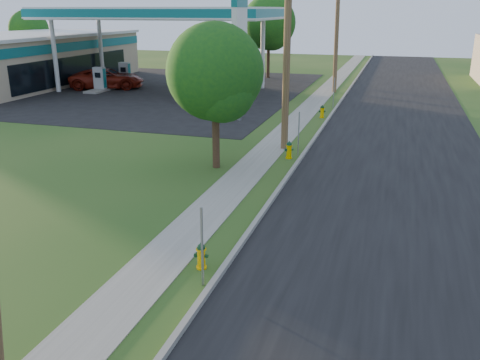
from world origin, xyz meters
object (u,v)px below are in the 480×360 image
at_px(fuel_pump_nw, 100,82).
at_px(fuel_pump_se, 223,80).
at_px(tree_lot, 270,25).
at_px(car_red, 107,78).
at_px(fuel_pump_sw, 125,76).
at_px(tree_back, 29,31).
at_px(tree_verge, 217,76).
at_px(hydrant_near, 201,256).
at_px(price_pylon, 240,25).
at_px(utility_pole_far, 337,29).
at_px(hydrant_far, 322,112).
at_px(hydrant_mid, 289,150).
at_px(car_silver, 208,84).
at_px(utility_pole_mid, 287,40).
at_px(fuel_pump_ne, 206,87).

bearing_deg(fuel_pump_nw, fuel_pump_se, 23.96).
distance_m(tree_lot, car_red, 15.84).
height_order(fuel_pump_sw, tree_back, tree_back).
relative_size(fuel_pump_se, tree_verge, 0.55).
bearing_deg(hydrant_near, fuel_pump_sw, 122.38).
bearing_deg(fuel_pump_sw, price_pylon, -39.40).
xyz_separation_m(tree_back, hydrant_near, (33.68, -36.37, -3.67)).
bearing_deg(tree_verge, utility_pole_far, 84.85).
height_order(fuel_pump_nw, car_red, fuel_pump_nw).
distance_m(hydrant_far, car_red, 19.89).
height_order(fuel_pump_nw, hydrant_mid, fuel_pump_nw).
relative_size(hydrant_mid, hydrant_far, 1.01).
bearing_deg(car_silver, price_pylon, -168.92).
distance_m(tree_verge, hydrant_near, 9.25).
xyz_separation_m(fuel_pump_se, tree_verge, (6.94, -20.80, 3.04)).
bearing_deg(price_pylon, fuel_pump_se, 113.50).
xyz_separation_m(utility_pole_mid, tree_lot, (-7.02, 24.99, -0.10)).
bearing_deg(car_silver, tree_verge, -178.28).
relative_size(tree_verge, hydrant_near, 8.26).
distance_m(utility_pole_mid, car_silver, 17.35).
xyz_separation_m(fuel_pump_se, hydrant_near, (9.41, -29.03, -0.38)).
xyz_separation_m(price_pylon, hydrant_mid, (4.45, -7.03, -5.05)).
xyz_separation_m(utility_pole_far, tree_verge, (-1.96, -21.80, -1.04)).
distance_m(fuel_pump_sw, hydrant_far, 20.72).
height_order(fuel_pump_nw, tree_back, tree_back).
distance_m(utility_pole_mid, fuel_pump_ne, 16.31).
xyz_separation_m(fuel_pump_ne, car_red, (-9.20, 1.40, 0.11)).
xyz_separation_m(fuel_pump_sw, car_red, (-0.20, -2.60, 0.11)).
xyz_separation_m(fuel_pump_nw, hydrant_far, (18.53, -5.26, -0.34)).
bearing_deg(fuel_pump_nw, tree_back, 143.41).
bearing_deg(fuel_pump_sw, hydrant_mid, -45.13).
relative_size(fuel_pump_nw, hydrant_far, 4.13).
height_order(hydrant_near, car_silver, car_silver).
height_order(fuel_pump_nw, fuel_pump_se, same).
bearing_deg(price_pylon, fuel_pump_ne, 123.69).
bearing_deg(hydrant_far, price_pylon, -153.71).
distance_m(utility_pole_mid, fuel_pump_se, 19.65).
bearing_deg(car_silver, car_red, 68.46).
distance_m(fuel_pump_se, price_pylon, 13.40).
height_order(fuel_pump_ne, tree_back, tree_back).
height_order(fuel_pump_se, price_pylon, price_pylon).
bearing_deg(fuel_pump_ne, tree_back, 154.96).
bearing_deg(fuel_pump_sw, car_red, -94.46).
distance_m(hydrant_near, car_red, 32.34).
distance_m(fuel_pump_sw, car_silver, 9.23).
distance_m(utility_pole_mid, tree_lot, 25.95).
relative_size(price_pylon, hydrant_far, 8.84).
distance_m(utility_pole_mid, price_pylon, 6.76).
bearing_deg(car_silver, utility_pole_far, -87.19).
distance_m(utility_pole_far, car_silver, 10.68).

